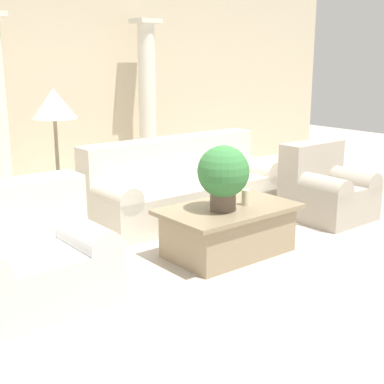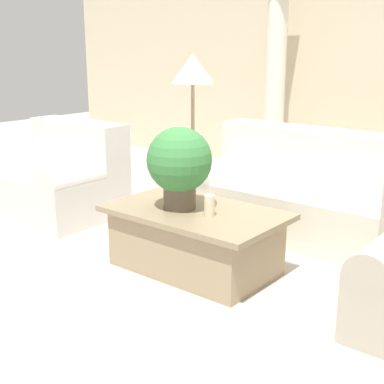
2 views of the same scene
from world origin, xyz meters
TOP-DOWN VIEW (x-y plane):
  - ground_plane at (0.00, 0.00)m, footprint 16.00×16.00m
  - sofa_long at (0.34, 0.92)m, footprint 2.29×0.88m
  - loveseat at (-1.92, -0.08)m, footprint 1.11×0.88m
  - coffee_table at (-0.10, -0.32)m, footprint 1.25×0.76m
  - potted_plant at (-0.21, -0.36)m, footprint 0.46×0.46m
  - pillar_candle at (0.06, -0.36)m, footprint 0.07×0.07m
  - floor_lamp at (-1.15, 0.95)m, footprint 0.42×0.42m
  - column_left at (-1.15, 2.51)m, footprint 0.33×0.33m

SIDE VIEW (x-z plane):
  - ground_plane at x=0.00m, z-range 0.00..0.00m
  - coffee_table at x=-0.10m, z-range 0.01..0.45m
  - sofa_long at x=0.34m, z-range -0.10..0.77m
  - loveseat at x=-1.92m, z-range -0.09..0.78m
  - pillar_candle at x=0.06m, z-range 0.45..0.59m
  - potted_plant at x=-0.21m, z-range 0.49..1.07m
  - column_left at x=-1.15m, z-range 0.03..2.29m
  - floor_lamp at x=-1.15m, z-range 0.54..2.04m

